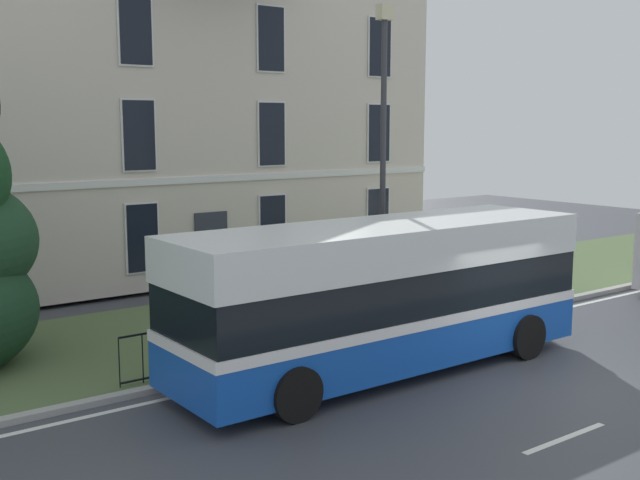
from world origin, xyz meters
TOP-DOWN VIEW (x-y plane):
  - ground_plane at (0.00, 1.22)m, footprint 60.00×56.00m
  - georgian_townhouse at (-0.87, 17.01)m, footprint 18.17×10.52m
  - iron_verge_railing at (-0.87, 4.40)m, footprint 12.06×0.04m
  - single_decker_bus at (-2.03, 2.56)m, footprint 9.12×2.72m
  - street_lamp_post at (0.23, 5.22)m, footprint 0.36×0.24m
  - litter_bin at (2.61, 5.13)m, footprint 0.49×0.49m

SIDE VIEW (x-z plane):
  - ground_plane at x=0.00m, z-range -0.10..0.08m
  - iron_verge_railing at x=-0.87m, z-range 0.14..1.11m
  - litter_bin at x=2.61m, z-range 0.12..1.31m
  - single_decker_bus at x=-2.03m, z-range 0.08..3.09m
  - street_lamp_post at x=0.23m, z-range 0.62..8.23m
  - georgian_townhouse at x=-0.87m, z-range 0.16..12.00m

